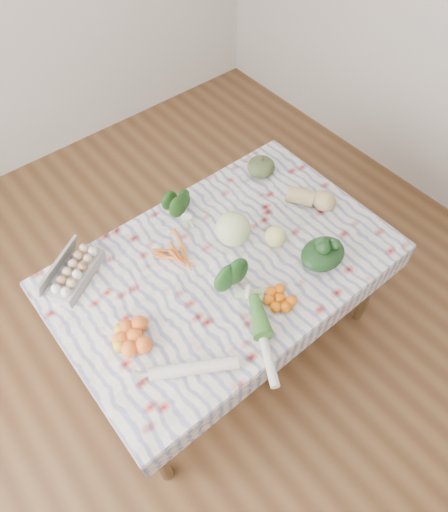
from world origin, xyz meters
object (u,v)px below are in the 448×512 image
(cabbage, at_px, (233,229))
(grapefruit, at_px, (275,237))
(butternut_squash, at_px, (312,197))
(egg_carton, at_px, (77,273))
(dining_table, at_px, (224,273))
(kabocha_squash, at_px, (261,166))

(cabbage, relative_size, grapefruit, 1.62)
(butternut_squash, bearing_deg, egg_carton, 131.50)
(dining_table, xyz_separation_m, kabocha_squash, (0.57, 0.36, 0.14))
(dining_table, bearing_deg, butternut_squash, 0.72)
(butternut_squash, bearing_deg, kabocha_squash, 65.40)
(dining_table, height_order, cabbage, cabbage)
(egg_carton, relative_size, cabbage, 1.81)
(egg_carton, relative_size, butternut_squash, 1.26)
(butternut_squash, bearing_deg, cabbage, 139.31)
(egg_carton, distance_m, cabbage, 0.78)
(dining_table, xyz_separation_m, cabbage, (0.13, 0.08, 0.17))
(cabbage, xyz_separation_m, grapefruit, (0.15, -0.15, -0.03))
(kabocha_squash, height_order, grapefruit, grapefruit)
(egg_carton, height_order, cabbage, cabbage)
(kabocha_squash, bearing_deg, dining_table, -147.54)
(dining_table, distance_m, kabocha_squash, 0.69)
(dining_table, bearing_deg, kabocha_squash, 32.46)
(kabocha_squash, height_order, cabbage, cabbage)
(egg_carton, xyz_separation_m, cabbage, (0.72, -0.29, 0.05))
(dining_table, relative_size, egg_carton, 4.99)
(kabocha_squash, relative_size, grapefruit, 1.44)
(dining_table, height_order, butternut_squash, butternut_squash)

